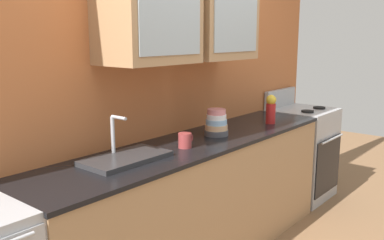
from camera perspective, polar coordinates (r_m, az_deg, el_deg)
name	(u,v)px	position (r m, az deg, el deg)	size (l,w,h in m)	color
back_wall_unit	(165,63)	(3.08, -3.58, 7.59)	(4.24, 0.48, 2.59)	#B76638
counter	(196,203)	(3.13, 0.60, -10.99)	(2.71, 0.59, 0.91)	#A87F56
stove_range	(301,153)	(4.50, 14.41, -4.24)	(0.61, 0.61, 1.09)	#ADAFB5
sink_faucet	(126,157)	(2.56, -8.89, -4.94)	(0.53, 0.28, 0.26)	#2D2D30
bowl_stack	(216,124)	(3.15, 3.27, -0.47)	(0.18, 0.18, 0.20)	#4C4C54
vase	(271,109)	(3.62, 10.51, 1.49)	(0.08, 0.08, 0.24)	#B21E1E
cup_near_sink	(185,140)	(2.81, -0.92, -2.73)	(0.13, 0.09, 0.10)	#993838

